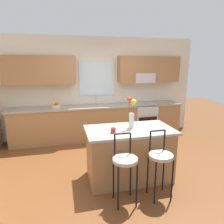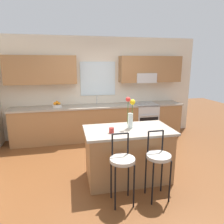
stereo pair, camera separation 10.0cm
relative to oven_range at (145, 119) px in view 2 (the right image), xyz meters
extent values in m
plane|color=brown|center=(-1.28, -1.68, -0.46)|extent=(14.00, 14.00, 0.00)
cube|color=beige|center=(-1.28, 0.38, 0.89)|extent=(5.60, 0.12, 2.70)
cube|color=#996B42|center=(-2.72, 0.15, 1.39)|extent=(1.72, 0.34, 0.70)
cube|color=#996B42|center=(0.16, 0.15, 1.39)|extent=(1.72, 0.34, 0.70)
cube|color=silver|center=(-1.28, 0.31, 1.14)|extent=(0.95, 0.03, 0.90)
cube|color=#B7BABC|center=(0.00, 0.12, 1.16)|extent=(0.56, 0.36, 0.26)
cube|color=#996B42|center=(-1.28, 0.02, -0.02)|extent=(4.50, 0.60, 0.88)
cube|color=#9E9384|center=(-1.28, 0.02, 0.44)|extent=(4.56, 0.64, 0.04)
cube|color=#B7BABC|center=(-1.34, 0.02, 0.39)|extent=(0.54, 0.38, 0.11)
cylinder|color=#B7BABC|center=(-1.34, 0.18, 0.57)|extent=(0.02, 0.02, 0.22)
cylinder|color=#B7BABC|center=(-1.34, 0.12, 0.68)|extent=(0.02, 0.12, 0.02)
cube|color=#B7BABC|center=(0.00, 0.00, 0.00)|extent=(0.60, 0.60, 0.92)
cube|color=black|center=(0.00, -0.29, -0.06)|extent=(0.52, 0.02, 0.40)
cylinder|color=#B7BABC|center=(0.00, -0.33, 0.20)|extent=(0.50, 0.02, 0.02)
cube|color=#996B42|center=(-1.12, -2.08, -0.02)|extent=(1.42, 0.75, 0.88)
cube|color=#9E9384|center=(-1.12, -2.08, 0.44)|extent=(1.50, 0.83, 0.04)
cylinder|color=black|center=(-1.53, -2.85, -0.13)|extent=(0.02, 0.02, 0.66)
cylinder|color=black|center=(-1.26, -2.85, -0.13)|extent=(0.02, 0.02, 0.66)
cylinder|color=black|center=(-1.53, -2.58, -0.13)|extent=(0.02, 0.02, 0.66)
cylinder|color=black|center=(-1.26, -2.58, -0.13)|extent=(0.02, 0.02, 0.66)
cylinder|color=#B2ADA3|center=(-1.40, -2.72, 0.23)|extent=(0.36, 0.36, 0.05)
cylinder|color=black|center=(-1.51, -2.58, 0.41)|extent=(0.02, 0.02, 0.32)
cylinder|color=black|center=(-1.28, -2.58, 0.41)|extent=(0.02, 0.02, 0.32)
cylinder|color=black|center=(-1.40, -2.58, 0.57)|extent=(0.23, 0.02, 0.02)
cylinder|color=black|center=(-0.98, -2.85, -0.13)|extent=(0.02, 0.02, 0.66)
cylinder|color=black|center=(-0.71, -2.85, -0.13)|extent=(0.02, 0.02, 0.66)
cylinder|color=black|center=(-0.98, -2.58, -0.13)|extent=(0.02, 0.02, 0.66)
cylinder|color=black|center=(-0.71, -2.58, -0.13)|extent=(0.02, 0.02, 0.66)
cylinder|color=#B2ADA3|center=(-0.85, -2.72, 0.23)|extent=(0.36, 0.36, 0.05)
cylinder|color=black|center=(-0.96, -2.58, 0.41)|extent=(0.02, 0.02, 0.32)
cylinder|color=black|center=(-0.73, -2.58, 0.41)|extent=(0.02, 0.02, 0.32)
cylinder|color=black|center=(-0.85, -2.58, 0.57)|extent=(0.23, 0.02, 0.02)
cylinder|color=silver|center=(-1.08, -2.03, 0.59)|extent=(0.09, 0.09, 0.26)
cylinder|color=#3D722D|center=(-1.04, -2.02, 0.73)|extent=(0.01, 0.01, 0.38)
sphere|color=yellow|center=(-1.04, -2.02, 0.91)|extent=(0.09, 0.09, 0.09)
cylinder|color=#3D722D|center=(-1.12, -2.03, 0.75)|extent=(0.01, 0.01, 0.43)
sphere|color=red|center=(-1.12, -2.03, 0.97)|extent=(0.08, 0.08, 0.08)
cylinder|color=#A52D28|center=(-1.45, -2.21, 0.51)|extent=(0.08, 0.08, 0.09)
cylinder|color=silver|center=(-2.38, 0.02, 0.49)|extent=(0.24, 0.24, 0.06)
sphere|color=orange|center=(-2.33, 0.02, 0.56)|extent=(0.07, 0.07, 0.07)
sphere|color=orange|center=(-2.38, 0.08, 0.56)|extent=(0.07, 0.07, 0.07)
sphere|color=orange|center=(-2.43, 0.02, 0.56)|extent=(0.08, 0.08, 0.08)
sphere|color=orange|center=(-2.38, 0.02, 0.59)|extent=(0.07, 0.07, 0.07)
camera|label=1|loc=(-2.21, -5.26, 1.56)|focal=32.97mm
camera|label=2|loc=(-2.11, -5.28, 1.56)|focal=32.97mm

